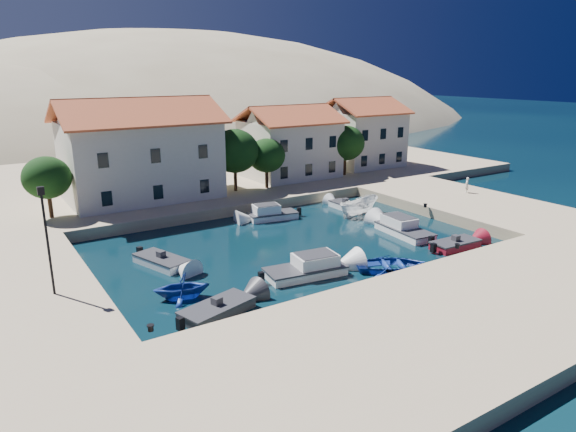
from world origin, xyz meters
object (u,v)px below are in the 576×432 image
object	(u,v)px
cabin_cruiser_south	(305,269)
cabin_cruiser_east	(405,229)
boat_east	(359,215)
building_left	(140,148)
rowboat_south	(391,270)
building_right	(362,131)
building_mid	(290,141)
lamppost	(46,231)
pedestrian	(467,185)

from	to	relation	value
cabin_cruiser_south	cabin_cruiser_east	bearing A→B (deg)	20.99
cabin_cruiser_east	boat_east	xyz separation A→B (m)	(0.78, 6.75, -0.48)
building_left	cabin_cruiser_south	bearing A→B (deg)	-81.85
boat_east	rowboat_south	bearing A→B (deg)	141.87
cabin_cruiser_east	building_right	bearing A→B (deg)	-27.06
cabin_cruiser_east	boat_east	distance (m)	6.81
building_mid	rowboat_south	world-z (taller)	building_mid
building_right	lamppost	distance (m)	46.98
boat_east	cabin_cruiser_east	bearing A→B (deg)	166.47
lamppost	boat_east	xyz separation A→B (m)	(27.63, 6.02, -4.75)
rowboat_south	boat_east	world-z (taller)	boat_east
building_mid	boat_east	xyz separation A→B (m)	(-1.87, -14.98, -5.22)
building_left	pedestrian	world-z (taller)	building_left
lamppost	pedestrian	world-z (taller)	lamppost
building_left	building_right	size ratio (longest dim) A/B	1.56
cabin_cruiser_east	pedestrian	xyz separation A→B (m)	(13.35, 4.55, 1.33)
building_right	pedestrian	xyz separation A→B (m)	(-1.30, -18.19, -3.66)
cabin_cruiser_south	pedestrian	world-z (taller)	pedestrian
boat_east	lamppost	bearing A→B (deg)	95.32
building_left	boat_east	bearing A→B (deg)	-40.92
pedestrian	cabin_cruiser_east	bearing A→B (deg)	-19.03
building_mid	boat_east	bearing A→B (deg)	-97.12
rowboat_south	pedestrian	distance (m)	22.07
building_left	pedestrian	bearing A→B (deg)	-29.42
building_right	rowboat_south	distance (m)	35.35
building_mid	building_right	distance (m)	12.04
building_right	rowboat_south	xyz separation A→B (m)	(-21.06, -27.86, -5.47)
lamppost	building_left	bearing A→B (deg)	60.10
building_left	cabin_cruiser_east	xyz separation A→B (m)	(15.35, -20.74, -5.46)
building_mid	lamppost	xyz separation A→B (m)	(-29.50, -21.00, -0.47)
building_mid	pedestrian	bearing A→B (deg)	-58.09
rowboat_south	building_mid	bearing A→B (deg)	7.19
cabin_cruiser_south	pedestrian	bearing A→B (deg)	23.98
lamppost	cabin_cruiser_east	distance (m)	27.20
cabin_cruiser_south	cabin_cruiser_east	xyz separation A→B (m)	(11.98, 2.82, -0.00)
pedestrian	lamppost	bearing A→B (deg)	-32.43
building_left	cabin_cruiser_east	distance (m)	26.37
lamppost	cabin_cruiser_east	size ratio (longest dim) A/B	1.10
boat_east	pedestrian	xyz separation A→B (m)	(12.57, -2.20, 1.81)
boat_east	pedestrian	size ratio (longest dim) A/B	2.93
building_right	cabin_cruiser_east	distance (m)	27.50
building_mid	cabin_cruiser_east	distance (m)	22.41
building_left	building_mid	size ratio (longest dim) A/B	1.40
building_right	pedestrian	size ratio (longest dim) A/B	5.85
lamppost	cabin_cruiser_south	bearing A→B (deg)	-13.43
building_right	pedestrian	bearing A→B (deg)	-94.08
building_mid	boat_east	world-z (taller)	building_mid
building_mid	cabin_cruiser_south	xyz separation A→B (m)	(-14.63, -24.55, -4.75)
cabin_cruiser_east	pedestrian	size ratio (longest dim) A/B	3.51
cabin_cruiser_south	boat_east	size ratio (longest dim) A/B	1.20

